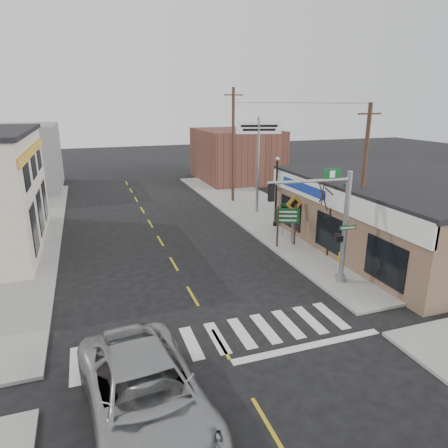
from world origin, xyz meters
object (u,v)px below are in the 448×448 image
object	(u,v)px
suv	(145,395)
utility_pole_far	(233,145)
dance_center_sign	(258,142)
guide_sign	(287,220)
utility_pole_near	(362,184)
fire_hydrant	(340,257)
lamp_post	(277,186)
traffic_signal_pole	(334,217)
bare_tree	(333,186)

from	to	relation	value
suv	utility_pole_far	distance (m)	25.98
suv	dance_center_sign	distance (m)	22.77
guide_sign	utility_pole_near	bearing A→B (deg)	-31.30
fire_hydrant	lamp_post	world-z (taller)	lamp_post
traffic_signal_pole	fire_hydrant	bearing A→B (deg)	48.99
traffic_signal_pole	lamp_post	xyz separation A→B (m)	(1.72, 9.24, -0.50)
bare_tree	utility_pole_far	distance (m)	14.18
bare_tree	utility_pole_far	xyz separation A→B (m)	(-0.55, 14.14, 0.87)
lamp_post	utility_pole_far	size ratio (longest dim) A/B	0.51
utility_pole_far	utility_pole_near	bearing A→B (deg)	-82.87
fire_hydrant	lamp_post	xyz separation A→B (m)	(-0.24, 7.35, 2.46)
suv	guide_sign	size ratio (longest dim) A/B	2.61
fire_hydrant	guide_sign	bearing A→B (deg)	113.41
suv	dance_center_sign	size ratio (longest dim) A/B	0.90
fire_hydrant	lamp_post	bearing A→B (deg)	91.87
guide_sign	fire_hydrant	world-z (taller)	guide_sign
traffic_signal_pole	guide_sign	bearing A→B (deg)	89.91
suv	dance_center_sign	world-z (taller)	dance_center_sign
fire_hydrant	traffic_signal_pole	bearing A→B (deg)	-135.96
utility_pole_near	utility_pole_far	world-z (taller)	utility_pole_far
lamp_post	fire_hydrant	bearing A→B (deg)	-94.47
fire_hydrant	dance_center_sign	size ratio (longest dim) A/B	0.09
guide_sign	lamp_post	size ratio (longest dim) A/B	0.52
dance_center_sign	traffic_signal_pole	bearing A→B (deg)	-84.96
lamp_post	dance_center_sign	xyz separation A→B (m)	(0.26, 3.93, 2.64)
guide_sign	utility_pole_near	distance (m)	4.97
traffic_signal_pole	lamp_post	bearing A→B (deg)	84.40
fire_hydrant	bare_tree	xyz separation A→B (m)	(0.06, 1.24, 3.67)
guide_sign	traffic_signal_pole	bearing A→B (deg)	-72.52
lamp_post	utility_pole_far	bearing A→B (deg)	85.49
fire_hydrant	suv	bearing A→B (deg)	-146.39
suv	utility_pole_far	world-z (taller)	utility_pole_far
bare_tree	utility_pole_near	bearing A→B (deg)	-51.97
suv	fire_hydrant	bearing A→B (deg)	28.02
bare_tree	utility_pole_near	size ratio (longest dim) A/B	0.61
fire_hydrant	utility_pole_near	world-z (taller)	utility_pole_near
lamp_post	utility_pole_near	distance (m)	7.55
fire_hydrant	utility_pole_near	xyz separation A→B (m)	(0.99, 0.05, 3.93)
dance_center_sign	utility_pole_near	world-z (taller)	utility_pole_near
fire_hydrant	utility_pole_near	size ratio (longest dim) A/B	0.08
utility_pole_near	utility_pole_far	xyz separation A→B (m)	(-1.49, 15.34, 0.60)
guide_sign	lamp_post	xyz separation A→B (m)	(1.25, 3.91, 1.17)
bare_tree	utility_pole_near	distance (m)	1.54
lamp_post	dance_center_sign	distance (m)	4.74
guide_sign	bare_tree	bearing A→B (deg)	-32.34
suv	utility_pole_far	xyz separation A→B (m)	(11.13, 23.11, 4.12)
utility_pole_far	guide_sign	bearing A→B (deg)	-93.16
traffic_signal_pole	bare_tree	size ratio (longest dim) A/B	1.09
lamp_post	traffic_signal_pole	bearing A→B (deg)	-106.89
utility_pole_near	utility_pole_far	distance (m)	15.42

